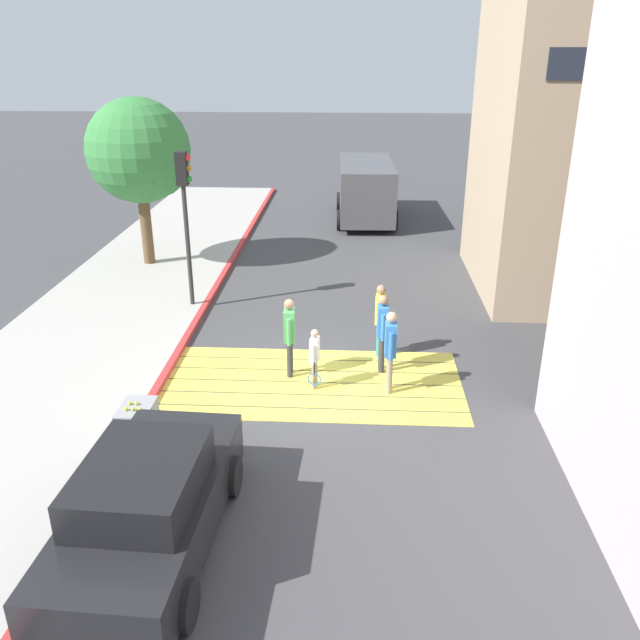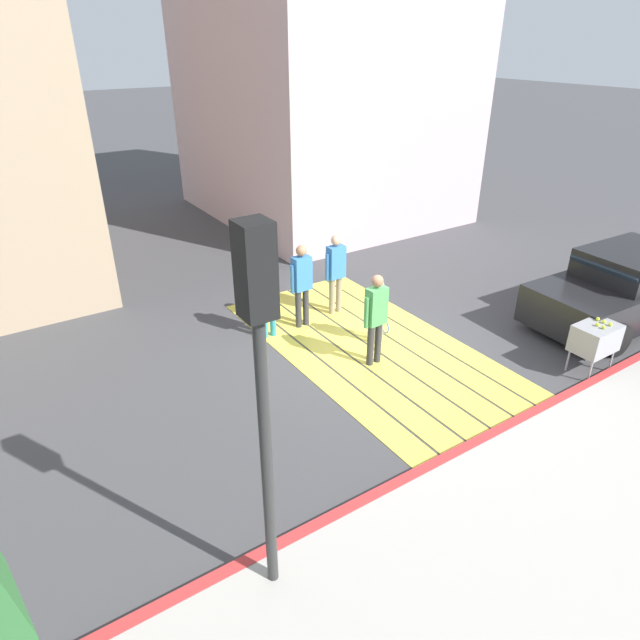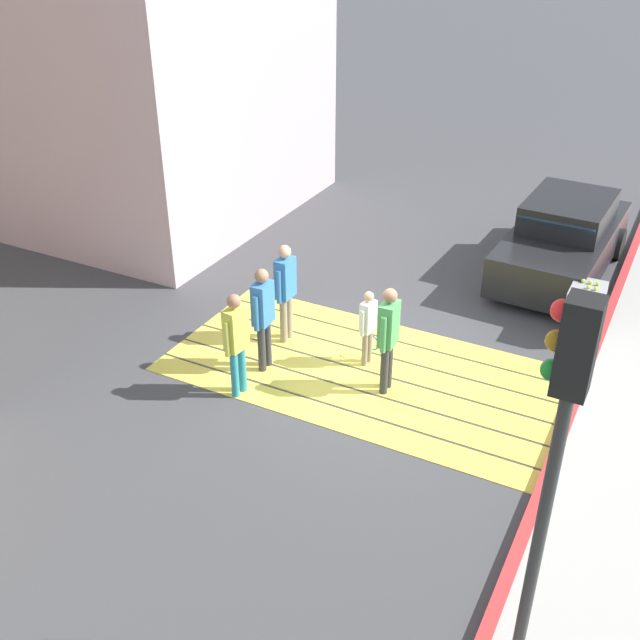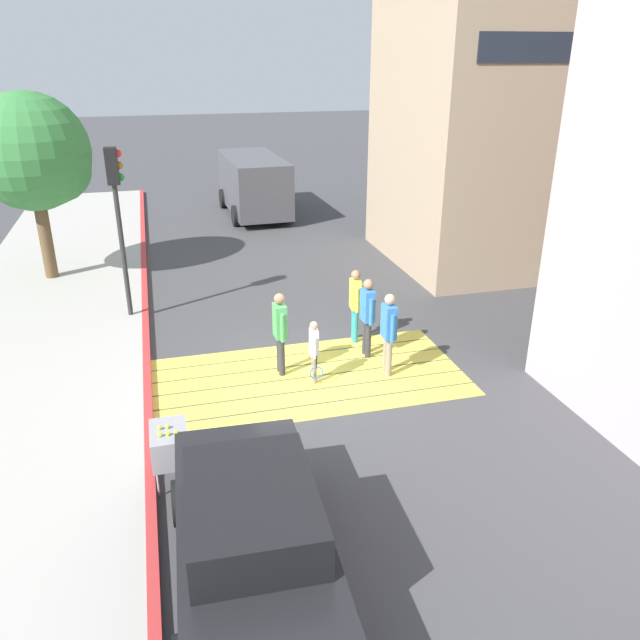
{
  "view_description": "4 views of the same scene",
  "coord_description": "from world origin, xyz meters",
  "px_view_note": "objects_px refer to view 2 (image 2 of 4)",
  "views": [
    {
      "loc": [
        0.83,
        -12.56,
        6.77
      ],
      "look_at": [
        0.1,
        1.0,
        1.05
      ],
      "focal_mm": 36.98,
      "sensor_mm": 36.0,
      "label": 1
    },
    {
      "loc": [
        -7.35,
        6.03,
        5.53
      ],
      "look_at": [
        0.24,
        1.03,
        0.79
      ],
      "focal_mm": 30.97,
      "sensor_mm": 36.0,
      "label": 2
    },
    {
      "loc": [
        -4.12,
        9.45,
        6.88
      ],
      "look_at": [
        0.77,
        0.07,
        0.8
      ],
      "focal_mm": 42.36,
      "sensor_mm": 36.0,
      "label": 3
    },
    {
      "loc": [
        -2.76,
        -11.26,
        6.27
      ],
      "look_at": [
        0.26,
        0.08,
        1.24
      ],
      "focal_mm": 35.38,
      "sensor_mm": 36.0,
      "label": 4
    }
  ],
  "objects_px": {
    "tennis_ball_cart": "(595,338)",
    "pedestrian_teen_behind": "(302,280)",
    "pedestrian_adult_lead": "(376,314)",
    "pedestrian_adult_trailing": "(267,291)",
    "pedestrian_adult_side": "(336,269)",
    "pedestrian_child_with_racket": "(379,308)",
    "traffic_light_corner": "(259,352)",
    "car_parked_near_curb": "(623,289)"
  },
  "relations": [
    {
      "from": "pedestrian_adult_lead",
      "to": "pedestrian_child_with_racket",
      "type": "relative_size",
      "value": 1.33
    },
    {
      "from": "pedestrian_adult_trailing",
      "to": "pedestrian_adult_side",
      "type": "relative_size",
      "value": 0.97
    },
    {
      "from": "car_parked_near_curb",
      "to": "traffic_light_corner",
      "type": "xyz_separation_m",
      "value": [
        -1.58,
        9.35,
        2.3
      ]
    },
    {
      "from": "pedestrian_adult_lead",
      "to": "pedestrian_adult_trailing",
      "type": "bearing_deg",
      "value": 29.84
    },
    {
      "from": "pedestrian_adult_trailing",
      "to": "pedestrian_child_with_racket",
      "type": "height_order",
      "value": "pedestrian_adult_trailing"
    },
    {
      "from": "traffic_light_corner",
      "to": "pedestrian_teen_behind",
      "type": "distance_m",
      "value": 6.49
    },
    {
      "from": "traffic_light_corner",
      "to": "pedestrian_adult_lead",
      "type": "height_order",
      "value": "traffic_light_corner"
    },
    {
      "from": "pedestrian_adult_side",
      "to": "tennis_ball_cart",
      "type": "bearing_deg",
      "value": -150.95
    },
    {
      "from": "pedestrian_adult_side",
      "to": "pedestrian_teen_behind",
      "type": "bearing_deg",
      "value": 98.01
    },
    {
      "from": "tennis_ball_cart",
      "to": "pedestrian_adult_trailing",
      "type": "height_order",
      "value": "pedestrian_adult_trailing"
    },
    {
      "from": "pedestrian_adult_trailing",
      "to": "pedestrian_adult_side",
      "type": "distance_m",
      "value": 1.75
    },
    {
      "from": "traffic_light_corner",
      "to": "tennis_ball_cart",
      "type": "distance_m",
      "value": 7.39
    },
    {
      "from": "traffic_light_corner",
      "to": "pedestrian_adult_trailing",
      "type": "relative_size",
      "value": 2.43
    },
    {
      "from": "tennis_ball_cart",
      "to": "pedestrian_teen_behind",
      "type": "relative_size",
      "value": 0.57
    },
    {
      "from": "pedestrian_child_with_racket",
      "to": "pedestrian_teen_behind",
      "type": "bearing_deg",
      "value": 31.82
    },
    {
      "from": "pedestrian_adult_lead",
      "to": "pedestrian_teen_behind",
      "type": "height_order",
      "value": "pedestrian_teen_behind"
    },
    {
      "from": "car_parked_near_curb",
      "to": "traffic_light_corner",
      "type": "bearing_deg",
      "value": 99.58
    },
    {
      "from": "traffic_light_corner",
      "to": "pedestrian_adult_lead",
      "type": "relative_size",
      "value": 2.37
    },
    {
      "from": "car_parked_near_curb",
      "to": "pedestrian_adult_side",
      "type": "xyz_separation_m",
      "value": [
        3.62,
        4.88,
        0.31
      ]
    },
    {
      "from": "pedestrian_child_with_racket",
      "to": "pedestrian_adult_trailing",
      "type": "bearing_deg",
      "value": 50.22
    },
    {
      "from": "tennis_ball_cart",
      "to": "pedestrian_adult_lead",
      "type": "bearing_deg",
      "value": 52.63
    },
    {
      "from": "pedestrian_adult_side",
      "to": "pedestrian_teen_behind",
      "type": "height_order",
      "value": "pedestrian_teen_behind"
    },
    {
      "from": "car_parked_near_curb",
      "to": "tennis_ball_cart",
      "type": "bearing_deg",
      "value": 110.8
    },
    {
      "from": "traffic_light_corner",
      "to": "pedestrian_child_with_racket",
      "type": "distance_m",
      "value": 6.16
    },
    {
      "from": "pedestrian_adult_side",
      "to": "pedestrian_child_with_racket",
      "type": "distance_m",
      "value": 1.59
    },
    {
      "from": "pedestrian_child_with_racket",
      "to": "pedestrian_adult_lead",
      "type": "bearing_deg",
      "value": 136.01
    },
    {
      "from": "pedestrian_adult_lead",
      "to": "pedestrian_teen_behind",
      "type": "relative_size",
      "value": 1.0
    },
    {
      "from": "pedestrian_teen_behind",
      "to": "pedestrian_adult_trailing",
      "type": "bearing_deg",
      "value": 91.3
    },
    {
      "from": "pedestrian_teen_behind",
      "to": "pedestrian_child_with_racket",
      "type": "relative_size",
      "value": 1.33
    },
    {
      "from": "traffic_light_corner",
      "to": "tennis_ball_cart",
      "type": "bearing_deg",
      "value": -84.45
    },
    {
      "from": "pedestrian_adult_lead",
      "to": "pedestrian_child_with_racket",
      "type": "height_order",
      "value": "pedestrian_adult_lead"
    },
    {
      "from": "car_parked_near_curb",
      "to": "pedestrian_child_with_racket",
      "type": "xyz_separation_m",
      "value": [
        2.06,
        4.93,
        0.03
      ]
    },
    {
      "from": "car_parked_near_curb",
      "to": "pedestrian_teen_behind",
      "type": "distance_m",
      "value": 6.79
    },
    {
      "from": "pedestrian_adult_lead",
      "to": "pedestrian_adult_trailing",
      "type": "relative_size",
      "value": 1.03
    },
    {
      "from": "pedestrian_child_with_racket",
      "to": "pedestrian_adult_side",
      "type": "bearing_deg",
      "value": -1.98
    },
    {
      "from": "tennis_ball_cart",
      "to": "pedestrian_teen_behind",
      "type": "distance_m",
      "value": 5.59
    },
    {
      "from": "pedestrian_adult_lead",
      "to": "car_parked_near_curb",
      "type": "bearing_deg",
      "value": -105.13
    },
    {
      "from": "pedestrian_teen_behind",
      "to": "pedestrian_child_with_racket",
      "type": "height_order",
      "value": "pedestrian_teen_behind"
    },
    {
      "from": "traffic_light_corner",
      "to": "tennis_ball_cart",
      "type": "xyz_separation_m",
      "value": [
        0.68,
        -6.98,
        -2.34
      ]
    },
    {
      "from": "tennis_ball_cart",
      "to": "pedestrian_teen_behind",
      "type": "bearing_deg",
      "value": 38.19
    },
    {
      "from": "tennis_ball_cart",
      "to": "pedestrian_adult_trailing",
      "type": "relative_size",
      "value": 0.58
    },
    {
      "from": "tennis_ball_cart",
      "to": "pedestrian_child_with_racket",
      "type": "xyz_separation_m",
      "value": [
        2.96,
        2.56,
        0.07
      ]
    }
  ]
}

